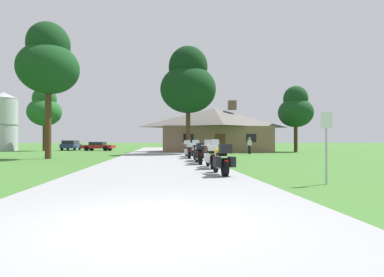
{
  "coord_description": "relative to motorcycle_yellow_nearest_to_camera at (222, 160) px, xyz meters",
  "views": [
    {
      "loc": [
        0.17,
        -4.67,
        1.27
      ],
      "look_at": [
        2.56,
        19.34,
        1.5
      ],
      "focal_mm": 29.12,
      "sensor_mm": 36.0,
      "label": 1
    }
  ],
  "objects": [
    {
      "name": "motorcycle_yellow_nearest_to_camera",
      "position": [
        0.0,
        0.0,
        0.0
      ],
      "size": [
        0.77,
        2.08,
        1.3
      ],
      "rotation": [
        0.0,
        0.0,
        0.05
      ],
      "color": "black",
      "rests_on": "asphalt_driveway"
    },
    {
      "name": "motorcycle_red_second_in_row",
      "position": [
        0.08,
        2.86,
        0.0
      ],
      "size": [
        0.72,
        2.08,
        1.3
      ],
      "rotation": [
        0.0,
        0.0,
        0.01
      ],
      "color": "black",
      "rests_on": "asphalt_driveway"
    },
    {
      "name": "parked_red_sedan_far_left",
      "position": [
        -10.69,
        32.18,
        0.03
      ],
      "size": [
        4.46,
        2.55,
        1.2
      ],
      "rotation": [
        0.0,
        0.0,
        1.39
      ],
      "color": "maroon",
      "rests_on": "ground"
    },
    {
      "name": "tree_left_far",
      "position": [
        -17.81,
        32.44,
        5.12
      ],
      "size": [
        4.39,
        4.39,
        8.62
      ],
      "color": "#422D19",
      "rests_on": "ground"
    },
    {
      "name": "tree_by_lodge_front",
      "position": [
        0.51,
        19.89,
        6.53
      ],
      "size": [
        5.58,
        5.58,
        10.81
      ],
      "color": "#422D19",
      "rests_on": "ground"
    },
    {
      "name": "bystander_white_shirt_near_lodge",
      "position": [
        6.76,
        19.73,
        0.34
      ],
      "size": [
        0.35,
        0.51,
        1.69
      ],
      "rotation": [
        0.0,
        0.0,
        5.15
      ],
      "color": "black",
      "rests_on": "ground"
    },
    {
      "name": "asphalt_driveway",
      "position": [
        -2.35,
        11.57,
        -0.58
      ],
      "size": [
        6.4,
        80.0,
        0.06
      ],
      "primitive_type": "cube",
      "color": "gray",
      "rests_on": "ground"
    },
    {
      "name": "motorcycle_green_fifth_in_row",
      "position": [
        -0.19,
        11.03,
        0.0
      ],
      "size": [
        0.73,
        2.08,
        1.3
      ],
      "rotation": [
        0.0,
        0.0,
        -0.02
      ],
      "color": "black",
      "rests_on": "asphalt_driveway"
    },
    {
      "name": "ground_plane",
      "position": [
        -2.35,
        13.57,
        -0.61
      ],
      "size": [
        500.0,
        500.0,
        0.0
      ],
      "primitive_type": "plane",
      "color": "#386628"
    },
    {
      "name": "parked_navy_suv_far_left",
      "position": [
        -14.97,
        34.75,
        0.17
      ],
      "size": [
        1.96,
        4.62,
        1.4
      ],
      "rotation": [
        0.0,
        0.0,
        0.01
      ],
      "color": "navy",
      "rests_on": "ground"
    },
    {
      "name": "metal_silo_distant",
      "position": [
        -23.56,
        33.53,
        3.39
      ],
      "size": [
        3.62,
        3.62,
        7.98
      ],
      "color": "#B2B7BC",
      "rests_on": "ground"
    },
    {
      "name": "motorcycle_silver_third_in_row",
      "position": [
        -0.15,
        5.5,
        0.0
      ],
      "size": [
        0.73,
        2.08,
        1.3
      ],
      "rotation": [
        0.0,
        0.0,
        0.01
      ],
      "color": "black",
      "rests_on": "asphalt_driveway"
    },
    {
      "name": "stone_lodge",
      "position": [
        4.24,
        26.18,
        2.14
      ],
      "size": [
        13.14,
        8.12,
        6.24
      ],
      "color": "brown",
      "rests_on": "ground"
    },
    {
      "name": "tree_left_near",
      "position": [
        -10.39,
        12.5,
        6.48
      ],
      "size": [
        4.36,
        4.36,
        9.98
      ],
      "color": "#422D19",
      "rests_on": "ground"
    },
    {
      "name": "motorcycle_silver_farthest_in_row",
      "position": [
        -0.08,
        13.67,
        0.01
      ],
      "size": [
        0.66,
        2.08,
        1.3
      ],
      "rotation": [
        0.0,
        0.0,
        0.05
      ],
      "color": "black",
      "rests_on": "asphalt_driveway"
    },
    {
      "name": "motorcycle_silver_fourth_in_row",
      "position": [
        -0.0,
        8.02,
        0.0
      ],
      "size": [
        0.72,
        2.08,
        1.3
      ],
      "rotation": [
        0.0,
        0.0,
        -0.0
      ],
      "color": "black",
      "rests_on": "asphalt_driveway"
    },
    {
      "name": "metal_signpost_roadside",
      "position": [
        2.7,
        -2.32,
        0.74
      ],
      "size": [
        0.36,
        0.06,
        2.14
      ],
      "color": "#9EA0A5",
      "rests_on": "ground"
    },
    {
      "name": "tree_right_of_lodge",
      "position": [
        14.16,
        25.36,
        4.66
      ],
      "size": [
        4.21,
        4.21,
        8.05
      ],
      "color": "#422D19",
      "rests_on": "ground"
    }
  ]
}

